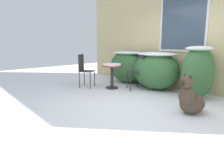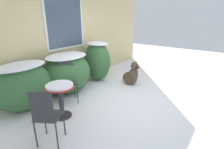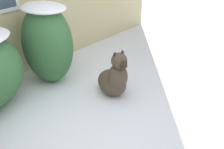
{
  "view_description": "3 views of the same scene",
  "coord_description": "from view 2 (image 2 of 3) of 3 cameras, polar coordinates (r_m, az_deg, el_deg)",
  "views": [
    {
      "loc": [
        2.19,
        -2.72,
        1.28
      ],
      "look_at": [
        -1.56,
        0.79,
        0.42
      ],
      "focal_mm": 28.0,
      "sensor_mm": 36.0,
      "label": 1
    },
    {
      "loc": [
        -3.59,
        -1.97,
        2.08
      ],
      "look_at": [
        0.0,
        0.6,
        0.55
      ],
      "focal_mm": 28.0,
      "sensor_mm": 36.0,
      "label": 2
    },
    {
      "loc": [
        -1.88,
        -1.79,
        2.28
      ],
      "look_at": [
        0.92,
        0.56,
        0.32
      ],
      "focal_mm": 45.0,
      "sensor_mm": 36.0,
      "label": 3
    }
  ],
  "objects": [
    {
      "name": "patio_table",
      "position": [
        3.75,
        -16.56,
        -5.64
      ],
      "size": [
        0.57,
        0.57,
        0.74
      ],
      "color": "#2D2D30",
      "rests_on": "ground_plane"
    },
    {
      "name": "house_wall",
      "position": [
        5.5,
        -14.18,
        14.7
      ],
      "size": [
        8.0,
        0.1,
        3.39
      ],
      "color": "#D1BC84",
      "rests_on": "ground_plane"
    },
    {
      "name": "shrub_left",
      "position": [
        4.36,
        -27.02,
        -3.18
      ],
      "size": [
        1.34,
        0.87,
        1.09
      ],
      "color": "#386638",
      "rests_on": "ground_plane"
    },
    {
      "name": "patio_chair_near_table",
      "position": [
        4.42,
        -14.35,
        -1.59
      ],
      "size": [
        0.53,
        0.53,
        1.01
      ],
      "rotation": [
        0.0,
        0.0,
        -0.55
      ],
      "color": "#2D2D30",
      "rests_on": "ground_plane"
    },
    {
      "name": "dog",
      "position": [
        5.43,
        6.34,
        -0.39
      ],
      "size": [
        0.53,
        0.74,
        0.76
      ],
      "rotation": [
        0.0,
        0.0,
        -0.32
      ],
      "color": "#4C3D2D",
      "rests_on": "ground_plane"
    },
    {
      "name": "patio_chair_far_side",
      "position": [
        3.03,
        -20.62,
        -12.27
      ],
      "size": [
        0.53,
        0.53,
        1.01
      ],
      "rotation": [
        0.0,
        0.0,
        2.12
      ],
      "color": "#2D2D30",
      "rests_on": "ground_plane"
    },
    {
      "name": "shrub_right",
      "position": [
        5.67,
        -4.82,
        4.67
      ],
      "size": [
        0.71,
        0.9,
        1.27
      ],
      "color": "#386638",
      "rests_on": "ground_plane"
    },
    {
      "name": "shrub_middle",
      "position": [
        4.92,
        -14.26,
        0.76
      ],
      "size": [
        1.4,
        1.03,
        1.09
      ],
      "color": "#386638",
      "rests_on": "ground_plane"
    },
    {
      "name": "ground_plane",
      "position": [
        4.59,
        6.16,
        -7.94
      ],
      "size": [
        16.0,
        16.0,
        0.0
      ],
      "primitive_type": "plane",
      "color": "white"
    }
  ]
}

